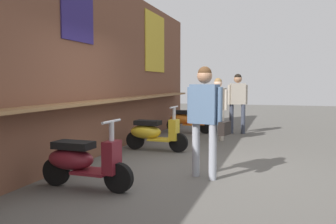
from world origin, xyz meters
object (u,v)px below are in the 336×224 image
scooter_orange (187,119)px  shopper_browsing (218,102)px  shopper_with_handbag (205,110)px  scooter_yellow (153,133)px  shopper_passing (238,97)px  scooter_maroon (81,161)px

scooter_orange → shopper_browsing: size_ratio=0.89×
scooter_orange → shopper_with_handbag: shopper_with_handbag is taller
scooter_yellow → shopper_passing: bearing=68.3°
scooter_yellow → shopper_passing: 3.57m
scooter_maroon → scooter_yellow: (2.96, 0.00, 0.00)m
shopper_browsing → shopper_passing: (1.32, -0.35, 0.10)m
scooter_orange → shopper_passing: bearing=13.3°
scooter_orange → shopper_passing: size_ratio=0.82×
scooter_maroon → shopper_passing: (6.16, -1.44, 0.68)m
scooter_maroon → shopper_passing: 6.36m
scooter_maroon → shopper_browsing: shopper_browsing is taller
scooter_maroon → scooter_yellow: bearing=93.2°
scooter_maroon → scooter_orange: size_ratio=1.00×
scooter_maroon → shopper_with_handbag: shopper_with_handbag is taller
scooter_orange → scooter_maroon: bearing=-85.8°
shopper_with_handbag → shopper_browsing: (3.79, 0.43, -0.08)m
scooter_orange → shopper_with_handbag: 5.15m
scooter_yellow → shopper_browsing: shopper_browsing is taller
scooter_orange → shopper_browsing: bearing=-40.7°
shopper_browsing → shopper_passing: 1.37m
scooter_maroon → shopper_passing: shopper_passing is taller
shopper_browsing → shopper_passing: size_ratio=0.92×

